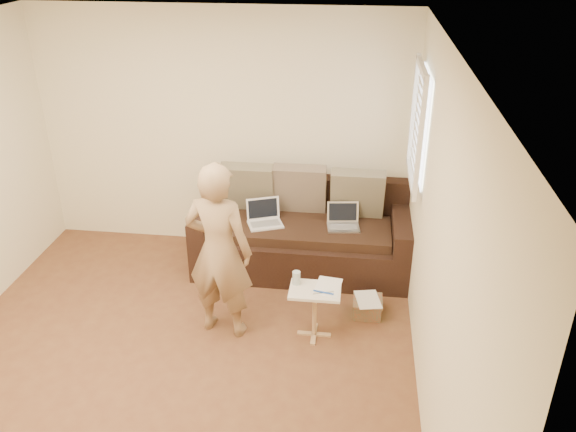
# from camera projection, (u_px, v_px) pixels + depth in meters

# --- Properties ---
(floor) EXTENTS (4.50, 4.50, 0.00)m
(floor) POSITION_uv_depth(u_px,v_px,m) (170.00, 371.00, 4.80)
(floor) COLOR brown
(floor) RESTS_ON ground
(ceiling) EXTENTS (4.50, 4.50, 0.00)m
(ceiling) POSITION_uv_depth(u_px,v_px,m) (132.00, 49.00, 3.63)
(ceiling) COLOR white
(ceiling) RESTS_ON wall_back
(wall_back) EXTENTS (4.00, 0.00, 4.00)m
(wall_back) POSITION_uv_depth(u_px,v_px,m) (223.00, 132.00, 6.21)
(wall_back) COLOR beige
(wall_back) RESTS_ON ground
(wall_right) EXTENTS (0.00, 4.50, 4.50)m
(wall_right) POSITION_uv_depth(u_px,v_px,m) (437.00, 250.00, 3.99)
(wall_right) COLOR beige
(wall_right) RESTS_ON ground
(window_blinds) EXTENTS (0.12, 0.88, 1.08)m
(window_blinds) POSITION_uv_depth(u_px,v_px,m) (419.00, 125.00, 5.15)
(window_blinds) COLOR white
(window_blinds) RESTS_ON wall_right
(sofa) EXTENTS (2.20, 0.95, 0.85)m
(sofa) POSITION_uv_depth(u_px,v_px,m) (302.00, 231.00, 6.08)
(sofa) COLOR black
(sofa) RESTS_ON ground
(pillow_left) EXTENTS (0.55, 0.29, 0.57)m
(pillow_left) POSITION_uv_depth(u_px,v_px,m) (248.00, 187.00, 6.18)
(pillow_left) COLOR #6C6150
(pillow_left) RESTS_ON sofa
(pillow_mid) EXTENTS (0.55, 0.27, 0.57)m
(pillow_mid) POSITION_uv_depth(u_px,v_px,m) (300.00, 189.00, 6.14)
(pillow_mid) COLOR brown
(pillow_mid) RESTS_ON sofa
(pillow_right) EXTENTS (0.55, 0.28, 0.57)m
(pillow_right) POSITION_uv_depth(u_px,v_px,m) (357.00, 194.00, 6.03)
(pillow_right) COLOR #6C6150
(pillow_right) RESTS_ON sofa
(laptop_silver) EXTENTS (0.35, 0.27, 0.22)m
(laptop_silver) POSITION_uv_depth(u_px,v_px,m) (343.00, 228.00, 5.93)
(laptop_silver) COLOR #B7BABC
(laptop_silver) RESTS_ON sofa
(laptop_white) EXTENTS (0.41, 0.36, 0.25)m
(laptop_white) POSITION_uv_depth(u_px,v_px,m) (265.00, 225.00, 5.99)
(laptop_white) COLOR white
(laptop_white) RESTS_ON sofa
(person) EXTENTS (0.65, 0.49, 1.62)m
(person) POSITION_uv_depth(u_px,v_px,m) (219.00, 251.00, 4.94)
(person) COLOR #947B51
(person) RESTS_ON ground
(side_table) EXTENTS (0.44, 0.31, 0.49)m
(side_table) POSITION_uv_depth(u_px,v_px,m) (314.00, 312.00, 5.12)
(side_table) COLOR silver
(side_table) RESTS_ON ground
(drinking_glass) EXTENTS (0.07, 0.07, 0.12)m
(drinking_glass) POSITION_uv_depth(u_px,v_px,m) (296.00, 278.00, 5.06)
(drinking_glass) COLOR silver
(drinking_glass) RESTS_ON side_table
(scissors) EXTENTS (0.20, 0.15, 0.02)m
(scissors) POSITION_uv_depth(u_px,v_px,m) (323.00, 293.00, 4.95)
(scissors) COLOR silver
(scissors) RESTS_ON side_table
(paper_on_table) EXTENTS (0.25, 0.33, 0.00)m
(paper_on_table) POSITION_uv_depth(u_px,v_px,m) (328.00, 287.00, 5.04)
(paper_on_table) COLOR white
(paper_on_table) RESTS_ON side_table
(striped_box) EXTENTS (0.27, 0.27, 0.17)m
(striped_box) POSITION_uv_depth(u_px,v_px,m) (367.00, 307.00, 5.46)
(striped_box) COLOR red
(striped_box) RESTS_ON ground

